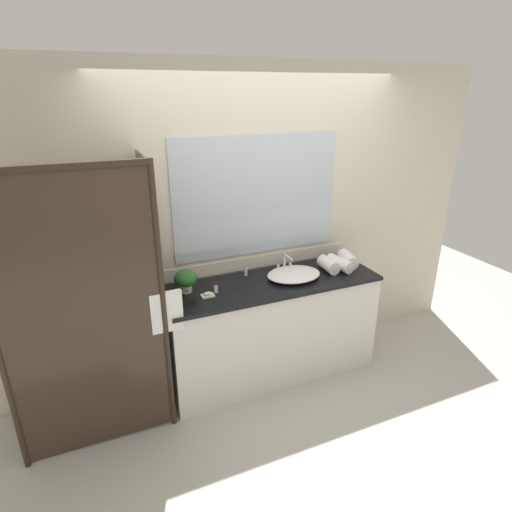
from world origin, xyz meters
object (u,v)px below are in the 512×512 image
(sink_basin, at_px, (294,274))
(potted_plant, at_px, (185,279))
(rolled_towel_far_edge, at_px, (328,265))
(faucet, at_px, (285,265))
(soap_dish, at_px, (208,295))
(amenity_bottle_body_wash, at_px, (246,271))
(rolled_towel_near_edge, at_px, (348,259))
(amenity_bottle_lotion, at_px, (216,288))
(rolled_towel_middle, at_px, (339,263))

(sink_basin, distance_m, potted_plant, 0.91)
(sink_basin, height_order, rolled_towel_far_edge, rolled_towel_far_edge)
(sink_basin, relative_size, faucet, 2.72)
(soap_dish, distance_m, rolled_towel_far_edge, 1.11)
(amenity_bottle_body_wash, relative_size, rolled_towel_near_edge, 0.41)
(amenity_bottle_lotion, bearing_deg, sink_basin, 0.70)
(soap_dish, height_order, rolled_towel_near_edge, rolled_towel_near_edge)
(rolled_towel_near_edge, bearing_deg, faucet, 167.51)
(potted_plant, height_order, rolled_towel_near_edge, potted_plant)
(soap_dish, xyz_separation_m, amenity_bottle_lotion, (0.08, 0.04, 0.02))
(sink_basin, xyz_separation_m, amenity_bottle_body_wash, (-0.35, 0.20, 0.01))
(rolled_towel_middle, xyz_separation_m, rolled_towel_far_edge, (-0.11, 0.01, 0.00))
(faucet, distance_m, potted_plant, 0.90)
(potted_plant, distance_m, amenity_bottle_lotion, 0.25)
(amenity_bottle_body_wash, relative_size, rolled_towel_middle, 0.36)
(soap_dish, height_order, rolled_towel_middle, rolled_towel_middle)
(potted_plant, bearing_deg, rolled_towel_near_edge, -2.38)
(sink_basin, xyz_separation_m, amenity_bottle_lotion, (-0.69, -0.01, 0.01))
(amenity_bottle_body_wash, xyz_separation_m, rolled_towel_near_edge, (0.92, -0.16, 0.02))
(sink_basin, xyz_separation_m, soap_dish, (-0.77, -0.05, -0.02))
(sink_basin, distance_m, rolled_towel_middle, 0.46)
(faucet, relative_size, rolled_towel_near_edge, 0.74)
(sink_basin, relative_size, rolled_towel_far_edge, 2.14)
(potted_plant, bearing_deg, rolled_towel_far_edge, -4.19)
(rolled_towel_middle, height_order, rolled_towel_far_edge, rolled_towel_far_edge)
(potted_plant, distance_m, rolled_towel_near_edge, 1.46)
(potted_plant, height_order, amenity_bottle_body_wash, potted_plant)
(soap_dish, bearing_deg, faucet, 15.32)
(sink_basin, xyz_separation_m, faucet, (-0.00, 0.16, 0.02))
(potted_plant, relative_size, rolled_towel_near_edge, 0.78)
(sink_basin, height_order, rolled_towel_near_edge, rolled_towel_near_edge)
(faucet, relative_size, potted_plant, 0.95)
(rolled_towel_far_edge, bearing_deg, sink_basin, -178.41)
(amenity_bottle_body_wash, bearing_deg, rolled_towel_near_edge, -9.96)
(rolled_towel_middle, bearing_deg, faucet, 160.40)
(potted_plant, relative_size, soap_dish, 1.79)
(rolled_towel_near_edge, bearing_deg, amenity_bottle_lotion, -177.80)
(rolled_towel_near_edge, bearing_deg, rolled_towel_middle, -161.49)
(amenity_bottle_lotion, height_order, rolled_towel_near_edge, rolled_towel_near_edge)
(sink_basin, distance_m, rolled_towel_near_edge, 0.57)
(faucet, height_order, amenity_bottle_lotion, faucet)
(sink_basin, relative_size, rolled_towel_middle, 1.78)
(potted_plant, distance_m, amenity_bottle_body_wash, 0.56)
(potted_plant, xyz_separation_m, rolled_towel_far_edge, (1.24, -0.09, -0.05))
(rolled_towel_near_edge, distance_m, rolled_towel_middle, 0.12)
(faucet, bearing_deg, rolled_towel_middle, -19.60)
(soap_dish, distance_m, amenity_bottle_lotion, 0.09)
(sink_basin, height_order, potted_plant, potted_plant)
(faucet, height_order, rolled_towel_near_edge, faucet)
(rolled_towel_far_edge, bearing_deg, soap_dish, -177.17)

